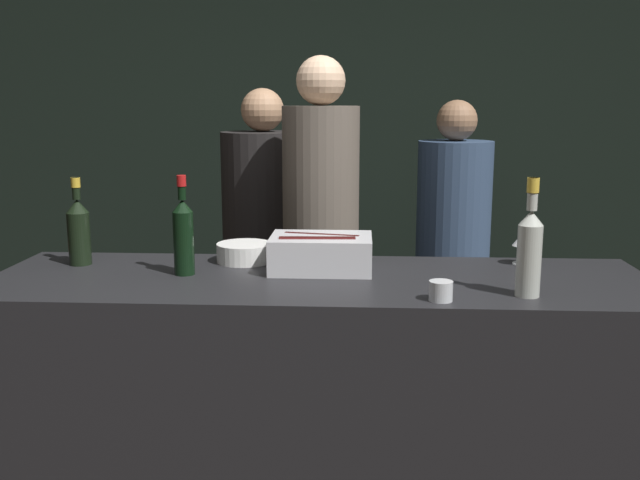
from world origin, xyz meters
The scene contains 12 objects.
wall_back_chalkboard centered at (0.00, 2.52, 1.40)m, with size 6.40×0.06×2.80m.
bar_counter centered at (0.00, 0.34, 0.53)m, with size 2.20×0.69×1.06m.
ice_bin_with_bottles centered at (0.00, 0.44, 1.13)m, with size 0.35×0.25×0.13m.
bowl_white centered at (-0.29, 0.56, 1.10)m, with size 0.20×0.20×0.07m.
wine_glass centered at (0.72, 0.58, 1.15)m, with size 0.09×0.09×0.12m.
candle_votive centered at (0.37, 0.08, 1.09)m, with size 0.07×0.07×0.06m.
red_wine_bottle_burgundy centered at (-0.46, 0.36, 1.20)m, with size 0.07×0.07×0.34m.
champagne_bottle centered at (-0.87, 0.49, 1.19)m, with size 0.08×0.08×0.31m.
rose_wine_bottle centered at (0.64, 0.15, 1.21)m, with size 0.07×0.07×0.36m.
person_in_hoodie centered at (-0.35, 1.54, 0.94)m, with size 0.42×0.42×1.70m.
person_blond_tee centered at (-0.04, 1.12, 1.03)m, with size 0.33×0.33×1.83m.
person_grey_polo centered at (0.62, 1.80, 0.91)m, with size 0.39×0.39×1.64m.
Camera 1 is at (0.14, -1.95, 1.64)m, focal length 40.00 mm.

